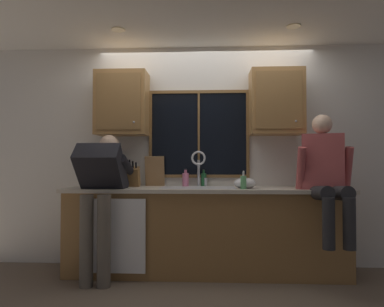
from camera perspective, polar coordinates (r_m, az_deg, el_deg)
name	(u,v)px	position (r m, az deg, el deg)	size (l,w,h in m)	color
back_wall	(206,155)	(4.14, 2.24, -0.31)	(5.34, 0.12, 2.55)	silver
ceiling_downlight_left	(118,30)	(3.85, -11.96, 19.16)	(0.14, 0.14, 0.01)	#FFEAB2
ceiling_downlight_right	(294,26)	(3.82, 16.25, 19.30)	(0.14, 0.14, 0.01)	#FFEAB2
window_glass	(199,134)	(4.09, 1.12, 3.21)	(1.10, 0.02, 0.95)	black
window_frame_top	(199,92)	(4.15, 1.11, 10.03)	(1.17, 0.02, 0.04)	brown
window_frame_bottom	(199,176)	(4.07, 1.12, -3.71)	(1.17, 0.02, 0.04)	brown
window_frame_left	(150,134)	(4.13, -6.79, 3.17)	(0.04, 0.02, 0.95)	brown
window_frame_right	(248,134)	(4.10, 9.08, 3.22)	(0.04, 0.02, 0.95)	brown
window_mullion_center	(199,134)	(4.07, 1.11, 3.23)	(0.02, 0.02, 0.95)	brown
lower_cabinet_run	(205,232)	(3.86, 2.19, -12.69)	(2.94, 0.58, 0.88)	olive
countertop	(205,190)	(3.78, 2.18, -5.89)	(3.00, 0.62, 0.04)	beige
dishwasher_front	(116,236)	(3.67, -12.33, -12.97)	(0.60, 0.02, 0.74)	white
upper_cabinet_left	(122,104)	(4.09, -11.33, 7.97)	(0.58, 0.36, 0.72)	#9E703D
upper_cabinet_right	(276,102)	(4.03, 13.58, 8.11)	(0.58, 0.36, 0.72)	#9E703D
sink	(198,197)	(3.80, 0.99, -7.05)	(0.80, 0.46, 0.21)	#B7B7BC
faucet	(199,164)	(3.96, 1.18, -1.73)	(0.18, 0.09, 0.40)	silver
person_standing	(101,187)	(3.67, -14.60, -5.38)	(0.53, 0.72, 1.49)	#595147
person_sitting_on_counter	(326,171)	(3.69, 20.99, -2.74)	(0.54, 0.64, 1.26)	#262628
knife_block	(134,177)	(3.98, -9.47, -3.79)	(0.12, 0.18, 0.32)	brown
cutting_board	(155,171)	(4.04, -6.10, -2.90)	(0.22, 0.02, 0.35)	#997047
mixing_bowl	(245,183)	(3.73, 8.62, -4.83)	(0.23, 0.23, 0.12)	silver
soap_dispenser	(243,182)	(3.62, 8.39, -4.62)	(0.06, 0.07, 0.19)	#59A566
bottle_green_glass	(204,179)	(4.02, 1.92, -4.21)	(0.06, 0.06, 0.19)	#1E592D
bottle_tall_clear	(186,179)	(3.98, -1.06, -4.20)	(0.07, 0.07, 0.20)	pink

